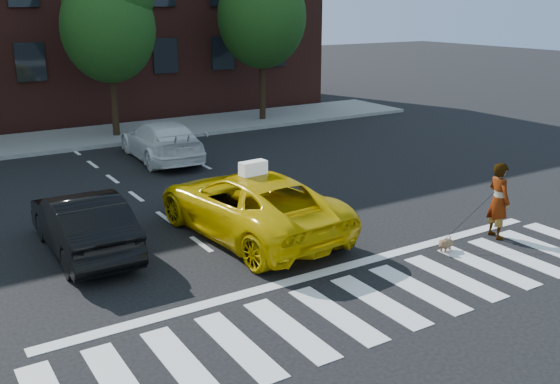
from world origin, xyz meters
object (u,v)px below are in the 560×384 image
object	(u,v)px
tree_right	(262,5)
black_sedan	(83,223)
tree_mid	(108,17)
woman	(498,200)
taxi	(249,204)
white_suv	(162,141)
dog	(445,244)

from	to	relation	value
tree_right	black_sedan	xyz separation A→B (m)	(-11.54, -11.65, -4.57)
tree_mid	black_sedan	distance (m)	13.17
woman	black_sedan	bearing A→B (deg)	76.04
taxi	black_sedan	xyz separation A→B (m)	(-3.70, 0.96, -0.07)
tree_right	white_suv	xyz separation A→B (m)	(-6.82, -4.44, -4.57)
white_suv	black_sedan	bearing A→B (deg)	60.26
taxi	white_suv	world-z (taller)	taxi
black_sedan	dog	world-z (taller)	black_sedan
tree_right	black_sedan	bearing A→B (deg)	-134.75
woman	tree_mid	bearing A→B (deg)	26.65
tree_mid	dog	distance (m)	16.74
tree_right	dog	world-z (taller)	tree_right
white_suv	tree_mid	bearing A→B (deg)	-84.11
tree_mid	taxi	distance (m)	13.28
woman	taxi	bearing A→B (deg)	68.41
white_suv	taxi	bearing A→B (deg)	86.38
tree_mid	white_suv	distance (m)	6.09
white_suv	woman	xyz separation A→B (m)	(3.86, -11.45, 0.22)
tree_mid	dog	world-z (taller)	tree_mid
tree_right	dog	distance (m)	17.34
tree_right	taxi	xyz separation A→B (m)	(-7.84, -12.61, -4.49)
black_sedan	woman	size ratio (longest dim) A/B	2.31
tree_mid	tree_right	size ratio (longest dim) A/B	0.92
taxi	white_suv	xyz separation A→B (m)	(1.02, 8.16, -0.07)
black_sedan	white_suv	distance (m)	8.61
tree_mid	white_suv	world-z (taller)	tree_mid
tree_right	taxi	distance (m)	15.51
taxi	woman	size ratio (longest dim) A/B	3.02
black_sedan	white_suv	size ratio (longest dim) A/B	0.88
black_sedan	woman	xyz separation A→B (m)	(8.58, -4.25, 0.22)
tree_right	taxi	size ratio (longest dim) A/B	1.39
tree_right	tree_mid	bearing A→B (deg)	180.00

